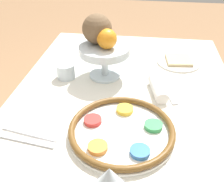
% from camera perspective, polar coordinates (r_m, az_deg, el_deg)
% --- Properties ---
extents(dining_table, '(1.18, 0.83, 0.70)m').
position_cam_1_polar(dining_table, '(1.18, 2.11, -15.73)').
color(dining_table, silver).
rests_on(dining_table, ground_plane).
extents(seder_plate, '(0.32, 0.32, 0.03)m').
position_cam_1_polar(seder_plate, '(0.79, 2.11, -8.51)').
color(seder_plate, white).
rests_on(seder_plate, dining_table).
extents(wine_glass, '(0.07, 0.07, 0.12)m').
position_cam_1_polar(wine_glass, '(0.58, -0.59, -18.82)').
color(wine_glass, silver).
rests_on(wine_glass, dining_table).
extents(fruit_stand, '(0.20, 0.20, 0.13)m').
position_cam_1_polar(fruit_stand, '(1.03, -1.62, 8.30)').
color(fruit_stand, silver).
rests_on(fruit_stand, dining_table).
extents(orange_fruit, '(0.08, 0.08, 0.08)m').
position_cam_1_polar(orange_fruit, '(0.99, -1.10, 11.29)').
color(orange_fruit, orange).
rests_on(orange_fruit, fruit_stand).
extents(coconut, '(0.11, 0.11, 0.11)m').
position_cam_1_polar(coconut, '(1.03, -3.27, 13.35)').
color(coconut, brown).
rests_on(coconut, fruit_stand).
extents(bread_plate, '(0.19, 0.19, 0.02)m').
position_cam_1_polar(bread_plate, '(1.21, 14.27, 6.28)').
color(bread_plate, silver).
rests_on(bread_plate, dining_table).
extents(napkin_roll, '(0.15, 0.07, 0.04)m').
position_cam_1_polar(napkin_roll, '(0.97, 9.92, 0.61)').
color(napkin_roll, white).
rests_on(napkin_roll, dining_table).
extents(cup_near, '(0.07, 0.07, 0.06)m').
position_cam_1_polar(cup_near, '(1.07, -10.03, 4.35)').
color(cup_near, silver).
rests_on(cup_near, dining_table).
extents(fork_left, '(0.05, 0.19, 0.01)m').
position_cam_1_polar(fork_left, '(0.82, -18.20, -10.11)').
color(fork_left, silver).
rests_on(fork_left, dining_table).
extents(fork_right, '(0.05, 0.19, 0.01)m').
position_cam_1_polar(fork_right, '(0.84, -17.40, -8.73)').
color(fork_right, silver).
rests_on(fork_right, dining_table).
extents(spoon, '(0.17, 0.06, 0.01)m').
position_cam_1_polar(spoon, '(1.00, 12.22, -0.02)').
color(spoon, silver).
rests_on(spoon, dining_table).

